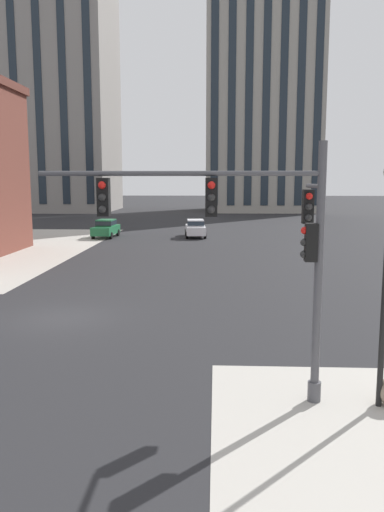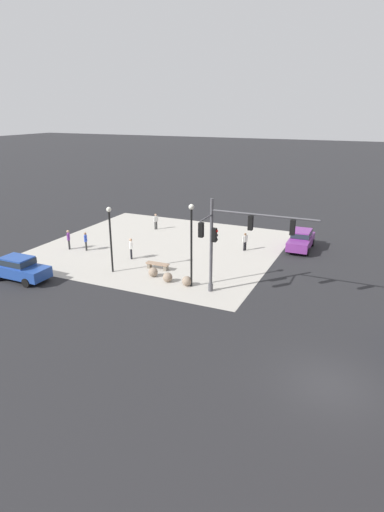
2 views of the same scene
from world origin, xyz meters
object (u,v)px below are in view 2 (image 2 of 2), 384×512
(street_lamp_mid_sidewalk, at_px, (110,231))
(traffic_signal_main, at_px, (230,237))
(bollard_sphere_curb_a, at_px, (187,281))
(car_cross_eastbound, at_px, (301,239))
(pedestrian_walking_east, at_px, (245,241))
(pedestrian_with_bag, at_px, (69,238))
(street_lamp_corner_near, at_px, (191,236))
(pedestrian_by_lamp, at_px, (156,221))
(pedestrian_near_bench, at_px, (86,240))
(bollard_sphere_curb_c, at_px, (153,272))
(bollard_sphere_curb_b, at_px, (168,277))
(pedestrian_at_curb, at_px, (131,247))
(bench_near_signal, at_px, (158,265))
(car_main_northbound_far, at_px, (19,268))

(street_lamp_mid_sidewalk, bearing_deg, traffic_signal_main, 177.07)
(bollard_sphere_curb_a, bearing_deg, car_cross_eastbound, -116.37)
(pedestrian_walking_east, xyz_separation_m, street_lamp_mid_sidewalk, (7.47, 8.89, 2.25))
(pedestrian_with_bag, distance_m, street_lamp_corner_near, 13.58)
(pedestrian_by_lamp, bearing_deg, pedestrian_near_bench, 75.43)
(bollard_sphere_curb_a, relative_size, bollard_sphere_curb_c, 1.00)
(bollard_sphere_curb_a, height_order, street_lamp_corner_near, street_lamp_corner_near)
(bollard_sphere_curb_a, height_order, car_cross_eastbound, car_cross_eastbound)
(pedestrian_near_bench, xyz_separation_m, car_cross_eastbound, (-16.73, -7.90, 0.00))
(traffic_signal_main, xyz_separation_m, car_cross_eastbound, (-2.48, -11.68, -3.06))
(bollard_sphere_curb_a, bearing_deg, pedestrian_near_bench, -17.07)
(bollard_sphere_curb_b, relative_size, pedestrian_at_curb, 0.40)
(bench_near_signal, height_order, car_main_northbound_far, car_main_northbound_far)
(pedestrian_near_bench, height_order, pedestrian_at_curb, pedestrian_at_curb)
(car_cross_eastbound, bearing_deg, bollard_sphere_curb_b, 57.64)
(pedestrian_with_bag, relative_size, street_lamp_mid_sidewalk, 0.35)
(pedestrian_near_bench, bearing_deg, car_cross_eastbound, -154.71)
(bollard_sphere_curb_c, bearing_deg, pedestrian_with_bag, -14.70)
(pedestrian_walking_east, bearing_deg, car_main_northbound_far, 45.62)
(pedestrian_near_bench, xyz_separation_m, street_lamp_corner_near, (-11.44, 3.37, 2.65))
(traffic_signal_main, xyz_separation_m, pedestrian_with_bag, (15.79, -3.44, -3.00))
(bollard_sphere_curb_a, relative_size, pedestrian_at_curb, 0.40)
(bollard_sphere_curb_a, height_order, street_lamp_mid_sidewalk, street_lamp_mid_sidewalk)
(pedestrian_by_lamp, height_order, car_cross_eastbound, car_cross_eastbound)
(street_lamp_corner_near, bearing_deg, pedestrian_walking_east, -96.30)
(pedestrian_near_bench, bearing_deg, car_main_northbound_far, 88.65)
(bollard_sphere_curb_b, height_order, car_main_northbound_far, car_main_northbound_far)
(car_cross_eastbound, bearing_deg, bollard_sphere_curb_c, 51.62)
(bollard_sphere_curb_c, distance_m, street_lamp_corner_near, 4.61)
(pedestrian_at_curb, height_order, street_lamp_mid_sidewalk, street_lamp_mid_sidewalk)
(pedestrian_with_bag, distance_m, car_main_northbound_far, 7.09)
(bollard_sphere_curb_c, xyz_separation_m, pedestrian_near_bench, (8.18, -2.89, 0.57))
(bollard_sphere_curb_a, bearing_deg, street_lamp_mid_sidewalk, -1.01)
(pedestrian_near_bench, xyz_separation_m, car_main_northbound_far, (0.17, 7.30, 0.00))
(bollard_sphere_curb_c, distance_m, pedestrian_near_bench, 8.69)
(bollard_sphere_curb_a, height_order, pedestrian_near_bench, pedestrian_near_bench)
(traffic_signal_main, height_order, bollard_sphere_curb_a, traffic_signal_main)
(bench_near_signal, distance_m, pedestrian_near_bench, 7.92)
(car_cross_eastbound, bearing_deg, street_lamp_mid_sidewalk, 43.61)
(pedestrian_walking_east, relative_size, pedestrian_by_lamp, 0.97)
(car_main_northbound_far, relative_size, car_cross_eastbound, 1.00)
(bollard_sphere_curb_c, bearing_deg, car_main_northbound_far, 27.81)
(pedestrian_walking_east, height_order, car_main_northbound_far, car_main_northbound_far)
(bench_near_signal, bearing_deg, bollard_sphere_curb_a, 149.75)
(traffic_signal_main, height_order, pedestrian_near_bench, traffic_signal_main)
(pedestrian_with_bag, height_order, street_lamp_mid_sidewalk, street_lamp_mid_sidewalk)
(pedestrian_at_curb, distance_m, pedestrian_by_lamp, 9.03)
(bollard_sphere_curb_c, distance_m, pedestrian_with_bag, 10.07)
(car_cross_eastbound, bearing_deg, street_lamp_corner_near, 64.87)
(pedestrian_at_curb, distance_m, street_lamp_mid_sidewalk, 3.72)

